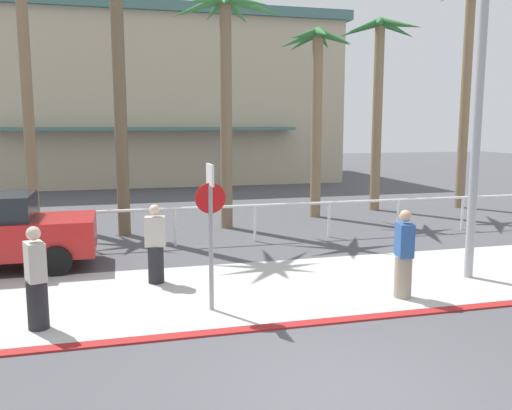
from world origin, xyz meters
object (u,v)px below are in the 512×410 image
stop_sign_bike_lane (211,216)px  pedestrian_0 (36,283)px  palm_tree_6 (469,49)px  pedestrian_1 (155,248)px  palm_tree_3 (227,55)px  pedestrian_2 (404,258)px  palm_tree_1 (23,25)px  palm_tree_4 (317,77)px  streetlight_curb (488,70)px  palm_tree_5 (379,70)px

stop_sign_bike_lane → pedestrian_0: bearing=-176.4°
palm_tree_6 → pedestrian_1: size_ratio=5.24×
palm_tree_6 → pedestrian_0: (-14.23, -9.33, -5.23)m
palm_tree_3 → pedestrian_2: bearing=-77.2°
palm_tree_1 → pedestrian_2: 14.17m
pedestrian_0 → pedestrian_2: size_ratio=1.00×
palm_tree_3 → palm_tree_6: 9.78m
stop_sign_bike_lane → palm_tree_4: size_ratio=0.40×
palm_tree_6 → palm_tree_3: bearing=-169.9°
palm_tree_4 → pedestrian_0: bearing=-132.2°
palm_tree_6 → pedestrian_0: palm_tree_6 is taller
pedestrian_0 → palm_tree_4: bearing=47.8°
palm_tree_3 → pedestrian_2: size_ratio=4.24×
stop_sign_bike_lane → palm_tree_3: 8.47m
pedestrian_0 → pedestrian_2: pedestrian_2 is taller
pedestrian_1 → pedestrian_2: size_ratio=0.98×
stop_sign_bike_lane → pedestrian_2: size_ratio=1.53×
streetlight_curb → palm_tree_5: size_ratio=1.06×
palm_tree_3 → palm_tree_4: bearing=19.5°
palm_tree_1 → pedestrian_2: size_ratio=5.26×
streetlight_curb → palm_tree_1: palm_tree_1 is taller
palm_tree_1 → palm_tree_6: 15.69m
palm_tree_1 → streetlight_curb: bearing=-44.9°
palm_tree_3 → palm_tree_1: bearing=155.5°
palm_tree_6 → pedestrian_2: (-7.86, -9.38, -5.23)m
streetlight_curb → pedestrian_1: size_ratio=4.60×
stop_sign_bike_lane → pedestrian_1: 2.25m
palm_tree_3 → palm_tree_5: (6.09, 2.04, -0.12)m
pedestrian_0 → stop_sign_bike_lane: bearing=3.6°
palm_tree_1 → palm_tree_5: size_ratio=1.25×
pedestrian_0 → pedestrian_2: 6.37m
palm_tree_5 → pedestrian_1: 12.39m
streetlight_curb → palm_tree_5: 9.42m
palm_tree_1 → pedestrian_2: palm_tree_1 is taller
streetlight_curb → pedestrian_2: streetlight_curb is taller
stop_sign_bike_lane → palm_tree_4: (5.19, 8.63, 3.13)m
pedestrian_1 → pedestrian_2: 4.86m
streetlight_curb → palm_tree_6: bearing=56.4°
pedestrian_0 → streetlight_curb: bearing=3.9°
streetlight_curb → pedestrian_1: 7.47m
pedestrian_1 → stop_sign_bike_lane: bearing=-66.8°
palm_tree_1 → palm_tree_6: bearing=-3.8°
stop_sign_bike_lane → pedestrian_1: bearing=113.2°
palm_tree_5 → pedestrian_2: bearing=-114.2°
streetlight_curb → palm_tree_4: 8.26m
stop_sign_bike_lane → pedestrian_0: (-2.80, -0.18, -0.91)m
palm_tree_4 → palm_tree_6: 6.38m
stop_sign_bike_lane → pedestrian_1: stop_sign_bike_lane is taller
palm_tree_1 → palm_tree_4: bearing=-9.5°
palm_tree_5 → pedestrian_0: (-10.72, -9.66, -4.41)m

